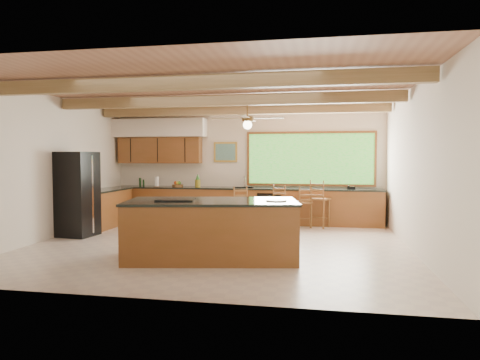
# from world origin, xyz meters

# --- Properties ---
(ground) EXTENTS (7.20, 7.20, 0.00)m
(ground) POSITION_xyz_m (0.00, 0.00, 0.00)
(ground) COLOR beige
(ground) RESTS_ON ground
(room_shell) EXTENTS (7.27, 6.54, 3.02)m
(room_shell) POSITION_xyz_m (-0.17, 0.65, 2.21)
(room_shell) COLOR beige
(room_shell) RESTS_ON ground
(counter_run) EXTENTS (7.12, 3.10, 1.27)m
(counter_run) POSITION_xyz_m (-0.82, 2.52, 0.46)
(counter_run) COLOR brown
(counter_run) RESTS_ON ground
(island) EXTENTS (3.02, 1.80, 1.01)m
(island) POSITION_xyz_m (0.16, -1.10, 0.50)
(island) COLOR brown
(island) RESTS_ON ground
(refrigerator) EXTENTS (0.78, 0.76, 1.83)m
(refrigerator) POSITION_xyz_m (-3.22, 0.40, 0.91)
(refrigerator) COLOR black
(refrigerator) RESTS_ON ground
(bar_stool_a) EXTENTS (0.49, 0.49, 1.05)m
(bar_stool_a) POSITION_xyz_m (0.10, 1.64, 0.62)
(bar_stool_a) COLOR brown
(bar_stool_a) RESTS_ON ground
(bar_stool_b) EXTENTS (0.46, 0.46, 1.04)m
(bar_stool_b) POSITION_xyz_m (1.03, 2.39, 0.62)
(bar_stool_b) COLOR brown
(bar_stool_b) RESTS_ON ground
(bar_stool_c) EXTENTS (0.40, 0.40, 1.01)m
(bar_stool_c) POSITION_xyz_m (1.60, 2.40, 0.60)
(bar_stool_c) COLOR brown
(bar_stool_c) RESTS_ON ground
(bar_stool_d) EXTENTS (0.55, 0.55, 1.17)m
(bar_stool_d) POSITION_xyz_m (1.96, 2.39, 0.69)
(bar_stool_d) COLOR brown
(bar_stool_d) RESTS_ON ground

